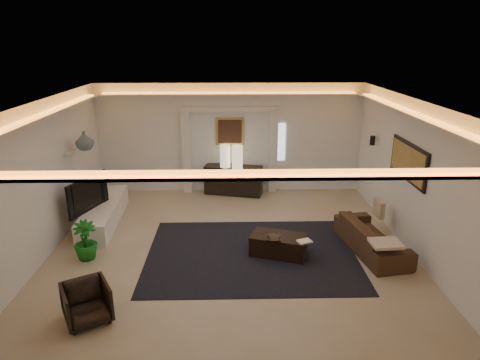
{
  "coord_description": "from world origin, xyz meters",
  "views": [
    {
      "loc": [
        0.01,
        -7.52,
        3.96
      ],
      "look_at": [
        0.2,
        0.6,
        1.25
      ],
      "focal_mm": 31.66,
      "sensor_mm": 36.0,
      "label": 1
    }
  ],
  "objects_px": {
    "console": "(234,180)",
    "coffee_table": "(278,245)",
    "armchair": "(87,303)",
    "sofa": "(372,237)"
  },
  "relations": [
    {
      "from": "console",
      "to": "coffee_table",
      "type": "xyz_separation_m",
      "value": [
        0.83,
        -3.39,
        -0.2
      ]
    },
    {
      "from": "console",
      "to": "armchair",
      "type": "relative_size",
      "value": 2.32
    },
    {
      "from": "console",
      "to": "sofa",
      "type": "distance_m",
      "value": 4.23
    },
    {
      "from": "console",
      "to": "sofa",
      "type": "bearing_deg",
      "value": -37.83
    },
    {
      "from": "sofa",
      "to": "armchair",
      "type": "height_order",
      "value": "armchair"
    },
    {
      "from": "console",
      "to": "coffee_table",
      "type": "height_order",
      "value": "console"
    },
    {
      "from": "sofa",
      "to": "console",
      "type": "bearing_deg",
      "value": 29.63
    },
    {
      "from": "armchair",
      "to": "sofa",
      "type": "bearing_deg",
      "value": -6.34
    },
    {
      "from": "coffee_table",
      "to": "armchair",
      "type": "bearing_deg",
      "value": -128.61
    },
    {
      "from": "sofa",
      "to": "coffee_table",
      "type": "xyz_separation_m",
      "value": [
        -1.84,
        -0.12,
        -0.08
      ]
    }
  ]
}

